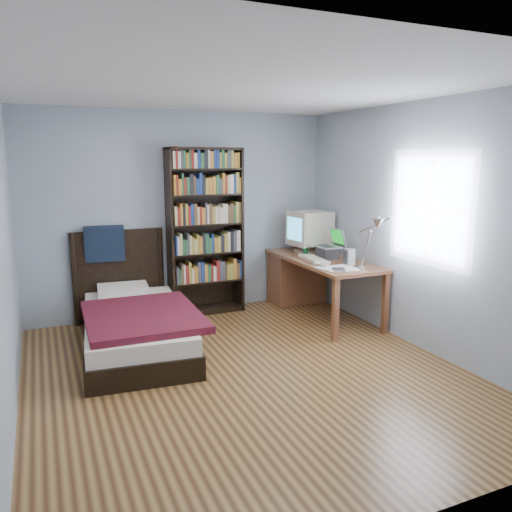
# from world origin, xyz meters

# --- Properties ---
(room) EXTENTS (4.20, 4.24, 2.50)m
(room) POSITION_xyz_m (0.03, -0.00, 1.25)
(room) COLOR #4C2C16
(room) RESTS_ON ground
(desk) EXTENTS (0.75, 1.74, 0.73)m
(desk) POSITION_xyz_m (1.50, 1.69, 0.42)
(desk) COLOR brown
(desk) RESTS_ON floor
(crt_monitor) EXTENTS (0.50, 0.46, 0.54)m
(crt_monitor) POSITION_xyz_m (1.58, 1.66, 1.03)
(crt_monitor) COLOR beige
(crt_monitor) RESTS_ON desk
(laptop) EXTENTS (0.29, 0.30, 0.36)m
(laptop) POSITION_xyz_m (1.58, 1.18, 0.83)
(laptop) COLOR #2D2D30
(laptop) RESTS_ON desk
(desk_lamp) EXTENTS (0.24, 0.53, 0.63)m
(desk_lamp) POSITION_xyz_m (1.46, 0.13, 1.24)
(desk_lamp) COLOR #99999E
(desk_lamp) RESTS_ON desk
(keyboard) EXTENTS (0.25, 0.53, 0.05)m
(keyboard) POSITION_xyz_m (1.34, 1.13, 0.75)
(keyboard) COLOR beige
(keyboard) RESTS_ON desk
(speaker) EXTENTS (0.10, 0.10, 0.19)m
(speaker) POSITION_xyz_m (1.59, 0.75, 0.82)
(speaker) COLOR gray
(speaker) RESTS_ON desk
(soda_can) EXTENTS (0.06, 0.06, 0.11)m
(soda_can) POSITION_xyz_m (1.41, 1.47, 0.79)
(soda_can) COLOR #083A19
(soda_can) RESTS_ON desk
(mouse) EXTENTS (0.06, 0.11, 0.04)m
(mouse) POSITION_xyz_m (1.46, 1.52, 0.75)
(mouse) COLOR silver
(mouse) RESTS_ON desk
(phone_silver) EXTENTS (0.09, 0.10, 0.02)m
(phone_silver) POSITION_xyz_m (1.25, 0.89, 0.74)
(phone_silver) COLOR silver
(phone_silver) RESTS_ON desk
(phone_grey) EXTENTS (0.07, 0.11, 0.02)m
(phone_grey) POSITION_xyz_m (1.25, 0.77, 0.74)
(phone_grey) COLOR gray
(phone_grey) RESTS_ON desk
(external_drive) EXTENTS (0.16, 0.16, 0.03)m
(external_drive) POSITION_xyz_m (1.31, 0.54, 0.74)
(external_drive) COLOR gray
(external_drive) RESTS_ON desk
(bookshelf) EXTENTS (0.93, 0.30, 2.06)m
(bookshelf) POSITION_xyz_m (0.25, 1.94, 1.04)
(bookshelf) COLOR black
(bookshelf) RESTS_ON floor
(bed) EXTENTS (1.19, 2.14, 1.16)m
(bed) POSITION_xyz_m (-0.80, 1.13, 0.26)
(bed) COLOR black
(bed) RESTS_ON floor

